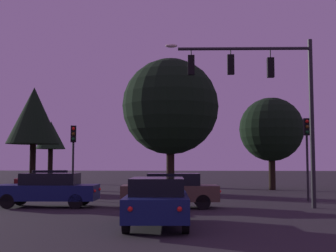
{
  "coord_description": "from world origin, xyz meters",
  "views": [
    {
      "loc": [
        0.83,
        -6.1,
        1.99
      ],
      "look_at": [
        -0.81,
        17.58,
        3.92
      ],
      "focal_mm": 48.5,
      "sensor_mm": 36.0,
      "label": 1
    }
  ],
  "objects": [
    {
      "name": "traffic_light_corner_left",
      "position": [
        -5.96,
        17.93,
        2.84
      ],
      "size": [
        0.35,
        0.38,
        3.99
      ],
      "color": "#232326",
      "rests_on": "ground"
    },
    {
      "name": "car_crossing_right",
      "position": [
        -0.44,
        14.04,
        0.79
      ],
      "size": [
        4.42,
        2.04,
        1.52
      ],
      "color": "#473828",
      "rests_on": "ground"
    },
    {
      "name": "tree_center_horizon",
      "position": [
        6.18,
        27.95,
        4.45
      ],
      "size": [
        4.74,
        4.74,
        6.84
      ],
      "color": "black",
      "rests_on": "ground"
    },
    {
      "name": "traffic_light_corner_right",
      "position": [
        6.48,
        18.16,
        3.07
      ],
      "size": [
        0.31,
        0.36,
        4.33
      ],
      "color": "#232326",
      "rests_on": "ground"
    },
    {
      "name": "ground_plane",
      "position": [
        0.0,
        24.5,
        0.0
      ],
      "size": [
        168.0,
        168.0,
        0.0
      ],
      "primitive_type": "plane",
      "color": "#262326",
      "rests_on": "ground"
    },
    {
      "name": "tree_right_cluster",
      "position": [
        -0.91,
        21.08,
        5.38
      ],
      "size": [
        5.81,
        5.81,
        8.3
      ],
      "color": "black",
      "rests_on": "ground"
    },
    {
      "name": "car_far_lane",
      "position": [
        -8.75,
        22.1,
        0.79
      ],
      "size": [
        4.32,
        3.16,
        1.52
      ],
      "color": "#4C0F0F",
      "rests_on": "ground"
    },
    {
      "name": "car_nearside_lane",
      "position": [
        -0.49,
        8.19,
        0.8
      ],
      "size": [
        2.15,
        4.59,
        1.52
      ],
      "color": "#0F1947",
      "rests_on": "ground"
    },
    {
      "name": "car_crossing_left",
      "position": [
        -6.01,
        14.09,
        0.8
      ],
      "size": [
        4.66,
        2.02,
        1.52
      ],
      "color": "#0F1947",
      "rests_on": "ground"
    },
    {
      "name": "tree_behind_sign",
      "position": [
        -12.19,
        28.63,
        5.67
      ],
      "size": [
        4.17,
        4.17,
        7.96
      ],
      "color": "black",
      "rests_on": "ground"
    },
    {
      "name": "traffic_signal_mast_arm",
      "position": [
        3.83,
        14.3,
        5.4
      ],
      "size": [
        6.63,
        0.59,
        7.54
      ],
      "color": "#232326",
      "rests_on": "ground"
    },
    {
      "name": "tree_lot_edge",
      "position": [
        -13.9,
        37.95,
        4.63
      ],
      "size": [
        2.92,
        2.92,
        6.11
      ],
      "color": "black",
      "rests_on": "ground"
    }
  ]
}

